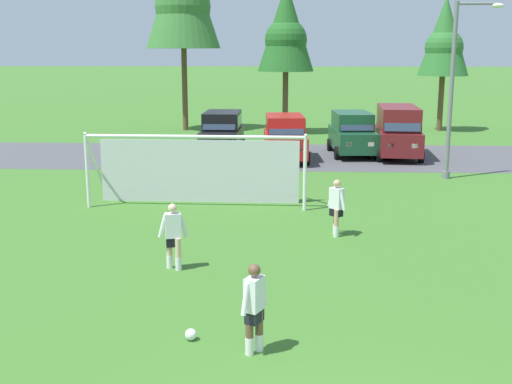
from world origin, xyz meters
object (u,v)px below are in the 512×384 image
soccer_goal (198,167)px  player_striker_near (173,237)px  street_lamp (456,89)px  parked_car_slot_center (398,130)px  player_midfield_center (336,208)px  parked_car_slot_left (285,137)px  soccer_ball (191,334)px  parked_car_slot_center_left (352,133)px  parked_car_slot_far_left (222,132)px  player_defender_far (254,309)px

soccer_goal → player_striker_near: (0.32, -6.93, -0.47)m
soccer_goal → street_lamp: bearing=26.7°
parked_car_slot_center → player_midfield_center: bearing=-106.0°
parked_car_slot_left → player_midfield_center: bearing=-83.3°
soccer_ball → street_lamp: (8.55, 15.82, 3.59)m
street_lamp → parked_car_slot_center_left: bearing=119.8°
parked_car_slot_far_left → soccer_ball: bearing=-85.8°
soccer_goal → parked_car_slot_center_left: bearing=60.1°
soccer_ball → soccer_goal: (-1.32, 10.85, 1.18)m
parked_car_slot_left → parked_car_slot_far_left: bearing=151.7°
street_lamp → player_defender_far: bearing=-114.4°
player_defender_far → parked_car_slot_center_left: 22.70m
player_striker_near → parked_car_slot_center: bearing=64.7°
street_lamp → player_striker_near: bearing=-128.7°
soccer_goal → parked_car_slot_far_left: 11.05m
player_striker_near → player_defender_far: size_ratio=1.00×
soccer_ball → street_lamp: bearing=61.6°
player_midfield_center → street_lamp: street_lamp is taller
soccer_ball → parked_car_slot_center_left: size_ratio=0.05×
soccer_ball → player_midfield_center: bearing=65.8°
soccer_ball → player_striker_near: size_ratio=0.13×
soccer_ball → parked_car_slot_left: 20.24m
soccer_ball → player_striker_near: player_striker_near is taller
player_defender_far → player_midfield_center: bearing=75.3°
parked_car_slot_center → soccer_ball: bearing=-108.8°
soccer_goal → street_lamp: size_ratio=1.05×
parked_car_slot_far_left → player_defender_far: bearing=-82.9°
soccer_goal → player_defender_far: (2.51, -11.29, -0.47)m
parked_car_slot_center_left → parked_car_slot_center: (2.18, -0.64, 0.23)m
parked_car_slot_left → soccer_ball: bearing=-94.6°
soccer_goal → player_midfield_center: soccer_goal is taller
player_midfield_center → parked_car_slot_center_left: bearing=82.8°
soccer_goal → parked_car_slot_center: soccer_goal is taller
parked_car_slot_left → street_lamp: bearing=-32.0°
soccer_ball → parked_car_slot_far_left: parked_car_slot_far_left is taller
parked_car_slot_far_left → parked_car_slot_center: bearing=-3.9°
player_midfield_center → player_defender_far: bearing=-104.7°
player_striker_near → street_lamp: bearing=51.3°
player_striker_near → parked_car_slot_center: (8.22, 17.37, 0.52)m
parked_car_slot_far_left → parked_car_slot_center: 8.86m
player_striker_near → player_defender_far: same height
parked_car_slot_left → soccer_goal: bearing=-107.5°
parked_car_slot_left → parked_car_slot_center: bearing=11.4°
parked_car_slot_center_left → parked_car_slot_center: size_ratio=0.96×
player_striker_near → player_defender_far: bearing=-63.4°
player_defender_far → soccer_goal: bearing=102.5°
player_midfield_center → street_lamp: (5.39, 8.77, 2.87)m
player_midfield_center → parked_car_slot_left: bearing=96.7°
player_striker_near → soccer_goal: bearing=92.7°
player_midfield_center → player_defender_far: size_ratio=1.00×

